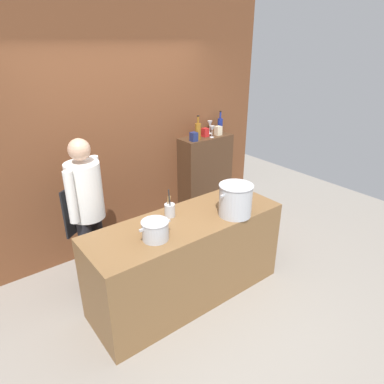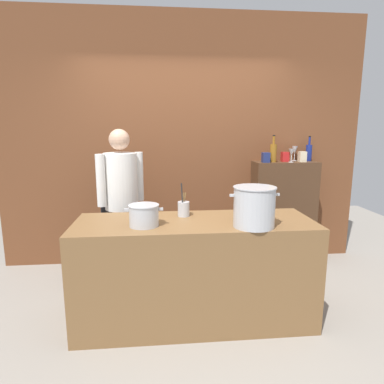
{
  "view_description": "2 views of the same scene",
  "coord_description": "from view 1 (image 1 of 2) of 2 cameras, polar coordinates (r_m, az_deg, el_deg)",
  "views": [
    {
      "loc": [
        -1.72,
        -2.31,
        2.5
      ],
      "look_at": [
        0.29,
        0.29,
        1.01
      ],
      "focal_mm": 31.81,
      "sensor_mm": 36.0,
      "label": 1
    },
    {
      "loc": [
        -0.28,
        -2.66,
        1.66
      ],
      "look_at": [
        0.01,
        0.34,
        1.08
      ],
      "focal_mm": 30.8,
      "sensor_mm": 36.0,
      "label": 2
    }
  ],
  "objects": [
    {
      "name": "stockpot_small",
      "position": [
        2.98,
        -6.18,
        -6.38
      ],
      "size": [
        0.31,
        0.24,
        0.17
      ],
      "color": "#B7BABF",
      "rests_on": "prep_counter"
    },
    {
      "name": "stockpot_large",
      "position": [
        3.35,
        7.31,
        -1.34
      ],
      "size": [
        0.4,
        0.34,
        0.32
      ],
      "color": "#B7BABF",
      "rests_on": "prep_counter"
    },
    {
      "name": "spice_tin_navy",
      "position": [
        4.5,
        0.3,
        9.25
      ],
      "size": [
        0.08,
        0.08,
        0.12
      ],
      "primitive_type": "cube",
      "color": "navy",
      "rests_on": "bar_cabinet"
    },
    {
      "name": "wine_glass_wide",
      "position": [
        4.86,
        3.02,
        11.22
      ],
      "size": [
        0.07,
        0.07,
        0.18
      ],
      "color": "silver",
      "rests_on": "bar_cabinet"
    },
    {
      "name": "utensil_crock",
      "position": [
        3.34,
        -3.75,
        -3.0
      ],
      "size": [
        0.1,
        0.1,
        0.3
      ],
      "color": "#B7BABF",
      "rests_on": "prep_counter"
    },
    {
      "name": "wine_bottle_cobalt",
      "position": [
        4.96,
        4.73,
        11.19
      ],
      "size": [
        0.07,
        0.07,
        0.3
      ],
      "color": "navy",
      "rests_on": "bar_cabinet"
    },
    {
      "name": "wine_glass_tall",
      "position": [
        4.67,
        3.38,
        10.48
      ],
      "size": [
        0.07,
        0.07,
        0.16
      ],
      "color": "silver",
      "rests_on": "bar_cabinet"
    },
    {
      "name": "spice_tin_red",
      "position": [
        4.72,
        2.23,
        9.96
      ],
      "size": [
        0.08,
        0.08,
        0.12
      ],
      "primitive_type": "cube",
      "color": "red",
      "rests_on": "bar_cabinet"
    },
    {
      "name": "brick_back_panel",
      "position": [
        4.21,
        -12.66,
        10.03
      ],
      "size": [
        4.4,
        0.1,
        3.0
      ],
      "primitive_type": "cube",
      "color": "brown",
      "rests_on": "ground_plane"
    },
    {
      "name": "prep_counter",
      "position": [
        3.54,
        -0.88,
        -11.07
      ],
      "size": [
        2.01,
        0.7,
        0.9
      ],
      "primitive_type": "cube",
      "color": "brown",
      "rests_on": "ground_plane"
    },
    {
      "name": "bar_cabinet",
      "position": [
        4.94,
        2.2,
        2.16
      ],
      "size": [
        0.76,
        0.32,
        1.27
      ],
      "primitive_type": "cube",
      "color": "#472D1C",
      "rests_on": "ground_plane"
    },
    {
      "name": "ground_plane",
      "position": [
        3.82,
        -0.83,
        -16.59
      ],
      "size": [
        8.0,
        8.0,
        0.0
      ],
      "primitive_type": "plane",
      "color": "gray"
    },
    {
      "name": "spice_tin_cream",
      "position": [
        4.81,
        4.42,
        10.22
      ],
      "size": [
        0.08,
        0.08,
        0.12
      ],
      "primitive_type": "cube",
      "color": "beige",
      "rests_on": "bar_cabinet"
    },
    {
      "name": "wine_bottle_amber",
      "position": [
        4.57,
        1.02,
        10.23
      ],
      "size": [
        0.08,
        0.08,
        0.32
      ],
      "color": "#8C5919",
      "rests_on": "bar_cabinet"
    },
    {
      "name": "chef",
      "position": [
        3.58,
        -17.25,
        -2.24
      ],
      "size": [
        0.46,
        0.41,
        1.66
      ],
      "rotation": [
        0.0,
        0.0,
        3.76
      ],
      "color": "black",
      "rests_on": "ground_plane"
    }
  ]
}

